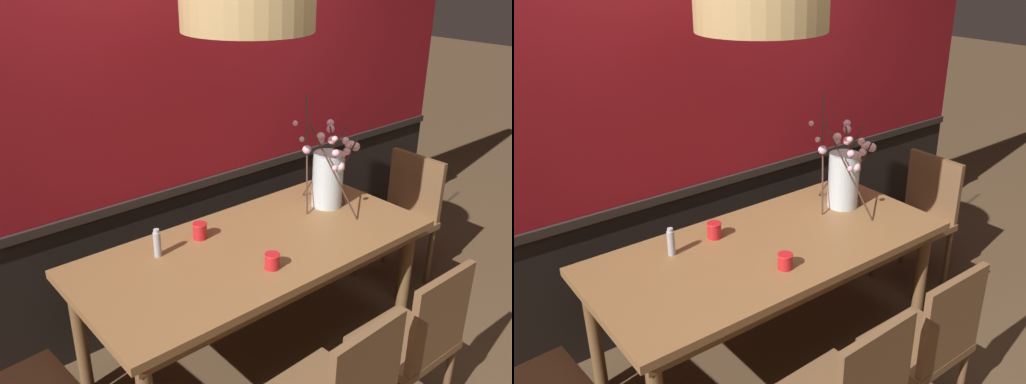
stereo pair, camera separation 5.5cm
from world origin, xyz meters
The scene contains 11 objects.
ground_plane centered at (0.00, 0.00, 0.00)m, with size 24.00×24.00×0.00m, color brown.
back_wall centered at (0.00, 0.70, 1.31)m, with size 4.71×0.14×2.63m.
dining_table centered at (0.00, 0.00, 0.68)m, with size 1.95×0.89×0.77m.
chair_far_side_left centered at (-0.26, 0.88, 0.52)m, with size 0.44×0.43×0.91m.
chair_far_side_right centered at (0.33, 0.89, 0.51)m, with size 0.41×0.42×0.91m.
chair_near_side_right centered at (0.30, -0.85, 0.51)m, with size 0.44×0.39×0.91m.
chair_head_east_end centered at (1.36, 0.03, 0.53)m, with size 0.39×0.45×0.92m.
vase_with_blossoms centered at (0.65, 0.10, 0.94)m, with size 0.41×0.46×0.67m.
candle_holder_nearer_center centered at (-0.09, -0.24, 0.81)m, with size 0.08×0.08×0.08m.
candle_holder_nearer_edge centered at (-0.20, 0.24, 0.81)m, with size 0.08×0.08×0.09m.
condiment_bottle centered at (-0.47, 0.22, 0.84)m, with size 0.04×0.04×0.15m.
Camera 1 is at (-1.64, -2.01, 2.22)m, focal length 38.66 mm.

